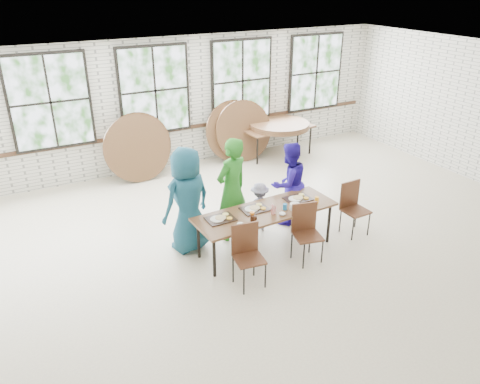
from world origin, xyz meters
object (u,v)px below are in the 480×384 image
object	(u,v)px
storage_table	(279,130)
chair_near_right	(306,227)
dining_table	(266,213)
chair_near_left	(247,250)

from	to	relation	value
storage_table	chair_near_right	bearing A→B (deg)	-120.97
dining_table	chair_near_right	xyz separation A→B (m)	(0.44, -0.51, -0.13)
chair_near_right	chair_near_left	bearing A→B (deg)	-160.52
chair_near_left	chair_near_right	distance (m)	1.16
chair_near_left	dining_table	bearing A→B (deg)	50.56
dining_table	storage_table	bearing A→B (deg)	52.28
chair_near_right	storage_table	size ratio (longest dim) A/B	0.51
chair_near_right	storage_table	distance (m)	4.74
dining_table	chair_near_left	bearing A→B (deg)	-140.29
dining_table	chair_near_right	distance (m)	0.68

